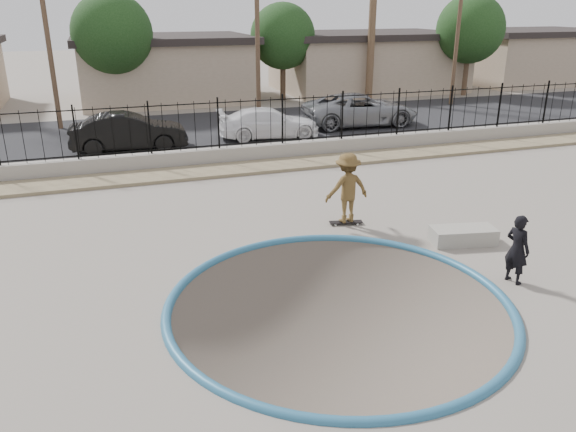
% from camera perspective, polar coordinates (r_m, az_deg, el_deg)
% --- Properties ---
extents(ground, '(120.00, 120.00, 2.20)m').
position_cam_1_polar(ground, '(23.48, -7.67, 3.76)').
color(ground, gray).
rests_on(ground, ground).
extents(bowl_pit, '(6.84, 6.84, 1.80)m').
position_cam_1_polar(bowl_pit, '(11.49, 5.16, -8.96)').
color(bowl_pit, '#52473E').
rests_on(bowl_pit, ground).
extents(coping_ring, '(7.04, 7.04, 0.20)m').
position_cam_1_polar(coping_ring, '(11.49, 5.16, -8.96)').
color(coping_ring, '#286285').
rests_on(coping_ring, ground).
extents(rock_strip, '(42.00, 1.60, 0.11)m').
position_cam_1_polar(rock_strip, '(20.52, -6.27, 4.70)').
color(rock_strip, '#958461').
rests_on(rock_strip, ground).
extents(retaining_wall, '(42.00, 0.45, 0.60)m').
position_cam_1_polar(retaining_wall, '(21.49, -6.95, 6.09)').
color(retaining_wall, gray).
rests_on(retaining_wall, ground).
extents(fence, '(40.00, 0.04, 1.80)m').
position_cam_1_polar(fence, '(21.22, -7.09, 9.22)').
color(fence, black).
rests_on(fence, retaining_wall).
extents(street, '(90.00, 8.00, 0.04)m').
position_cam_1_polar(street, '(27.99, -9.83, 8.76)').
color(street, black).
rests_on(street, ground).
extents(house_center, '(10.60, 8.60, 3.90)m').
position_cam_1_polar(house_center, '(37.01, -12.50, 14.51)').
color(house_center, tan).
rests_on(house_center, ground).
extents(house_east, '(12.60, 8.60, 3.90)m').
position_cam_1_polar(house_east, '(41.01, 8.02, 15.35)').
color(house_east, tan).
rests_on(house_east, ground).
extents(house_east_far, '(11.60, 8.60, 3.90)m').
position_cam_1_polar(house_east_far, '(48.84, 23.43, 14.75)').
color(house_east_far, tan).
rests_on(house_east_far, ground).
extents(utility_pole_left, '(1.70, 0.24, 9.00)m').
position_cam_1_polar(utility_pole_left, '(29.17, -23.36, 17.22)').
color(utility_pole_left, '#473323').
rests_on(utility_pole_left, ground).
extents(utility_pole_mid, '(1.70, 0.24, 9.50)m').
position_cam_1_polar(utility_pole_mid, '(30.22, -3.15, 19.33)').
color(utility_pole_mid, '#473323').
rests_on(utility_pole_mid, ground).
extents(utility_pole_right, '(1.70, 0.24, 9.00)m').
position_cam_1_polar(utility_pole_right, '(35.40, 16.96, 18.31)').
color(utility_pole_right, '#473323').
rests_on(utility_pole_right, ground).
extents(street_tree_left, '(4.32, 4.32, 6.36)m').
position_cam_1_polar(street_tree_left, '(33.15, -17.43, 17.26)').
color(street_tree_left, '#473323').
rests_on(street_tree_left, ground).
extents(street_tree_mid, '(3.96, 3.96, 5.83)m').
position_cam_1_polar(street_tree_mid, '(35.91, -0.54, 17.79)').
color(street_tree_mid, '#473323').
rests_on(street_tree_mid, ground).
extents(street_tree_right, '(4.32, 4.32, 6.36)m').
position_cam_1_polar(street_tree_right, '(39.59, 18.05, 17.62)').
color(street_tree_right, '#473323').
rests_on(street_tree_right, ground).
extents(skater, '(1.26, 0.76, 1.91)m').
position_cam_1_polar(skater, '(15.19, 6.03, 2.50)').
color(skater, brown).
rests_on(skater, ground).
extents(skateboard, '(0.94, 0.42, 0.08)m').
position_cam_1_polar(skateboard, '(15.49, 5.91, -0.62)').
color(skateboard, black).
rests_on(skateboard, ground).
extents(videographer, '(0.50, 0.64, 1.55)m').
position_cam_1_polar(videographer, '(12.96, 22.26, -3.13)').
color(videographer, black).
rests_on(videographer, ground).
extents(concrete_ledge, '(1.71, 1.00, 0.40)m').
position_cam_1_polar(concrete_ledge, '(14.85, 17.35, -1.90)').
color(concrete_ledge, gray).
rests_on(concrete_ledge, ground).
extents(car_b, '(4.68, 1.80, 1.52)m').
position_cam_1_polar(car_b, '(24.02, -15.87, 8.22)').
color(car_b, black).
rests_on(car_b, street).
extents(car_c, '(4.67, 2.22, 1.32)m').
position_cam_1_polar(car_c, '(25.45, -1.96, 9.42)').
color(car_c, white).
rests_on(car_c, street).
extents(car_d, '(5.76, 2.88, 1.57)m').
position_cam_1_polar(car_d, '(28.33, 7.36, 10.68)').
color(car_d, gray).
rests_on(car_d, street).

